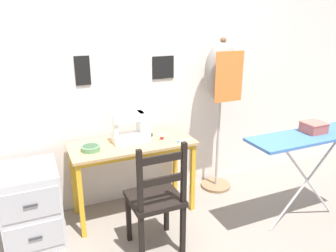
{
  "coord_description": "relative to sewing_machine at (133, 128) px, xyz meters",
  "views": [
    {
      "loc": [
        -0.81,
        -2.41,
        1.79
      ],
      "look_at": [
        0.34,
        0.21,
        0.83
      ],
      "focal_mm": 35.0,
      "sensor_mm": 36.0,
      "label": 1
    }
  ],
  "objects": [
    {
      "name": "ground_plane",
      "position": [
        -0.02,
        -0.27,
        -0.84
      ],
      "size": [
        14.0,
        14.0,
        0.0
      ],
      "primitive_type": "plane",
      "color": "gray"
    },
    {
      "name": "wall_back",
      "position": [
        -0.02,
        0.26,
        0.44
      ],
      "size": [
        10.0,
        0.06,
        2.55
      ],
      "color": "silver",
      "rests_on": "ground_plane"
    },
    {
      "name": "sewing_table",
      "position": [
        -0.02,
        -0.05,
        -0.22
      ],
      "size": [
        1.12,
        0.47,
        0.71
      ],
      "color": "tan",
      "rests_on": "ground_plane"
    },
    {
      "name": "sewing_machine",
      "position": [
        0.0,
        0.0,
        0.0
      ],
      "size": [
        0.34,
        0.17,
        0.29
      ],
      "color": "white",
      "rests_on": "sewing_table"
    },
    {
      "name": "fabric_bowl",
      "position": [
        -0.4,
        -0.07,
        -0.1
      ],
      "size": [
        0.17,
        0.17,
        0.04
      ],
      "color": "#56895B",
      "rests_on": "sewing_table"
    },
    {
      "name": "scissors",
      "position": [
        0.39,
        -0.18,
        -0.13
      ],
      "size": [
        0.14,
        0.05,
        0.01
      ],
      "color": "silver",
      "rests_on": "sewing_table"
    },
    {
      "name": "thread_spool_near_machine",
      "position": [
        0.19,
        0.04,
        -0.11
      ],
      "size": [
        0.04,
        0.04,
        0.04
      ],
      "color": "black",
      "rests_on": "sewing_table"
    },
    {
      "name": "thread_spool_mid_table",
      "position": [
        0.25,
        -0.08,
        -0.11
      ],
      "size": [
        0.04,
        0.04,
        0.04
      ],
      "color": "red",
      "rests_on": "sewing_table"
    },
    {
      "name": "wooden_chair",
      "position": [
        -0.03,
        -0.62,
        -0.39
      ],
      "size": [
        0.4,
        0.38,
        0.95
      ],
      "color": "black",
      "rests_on": "ground_plane"
    },
    {
      "name": "filing_cabinet",
      "position": [
        -0.92,
        -0.1,
        -0.51
      ],
      "size": [
        0.45,
        0.51,
        0.65
      ],
      "color": "#B7B7BC",
      "rests_on": "ground_plane"
    },
    {
      "name": "dress_form",
      "position": [
        0.95,
        0.05,
        0.36
      ],
      "size": [
        0.36,
        0.32,
        1.6
      ],
      "color": "#846647",
      "rests_on": "ground_plane"
    },
    {
      "name": "ironing_board",
      "position": [
        1.33,
        -0.81,
        -0.03
      ],
      "size": [
        1.21,
        0.33,
        0.86
      ],
      "color": "#3D6BAD",
      "rests_on": "ground_plane"
    },
    {
      "name": "storage_box",
      "position": [
        1.35,
        -0.78,
        0.06
      ],
      "size": [
        0.18,
        0.17,
        0.09
      ],
      "color": "#AD564C",
      "rests_on": "ironing_board"
    }
  ]
}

